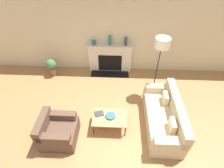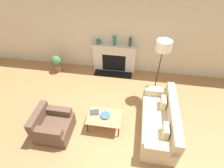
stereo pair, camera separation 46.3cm
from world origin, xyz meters
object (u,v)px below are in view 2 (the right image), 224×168
coffee_table (105,117)px  couch (160,121)px  mantel_vase_center_left (114,41)px  mantel_vase_center_right (130,42)px  armchair_near (52,126)px  bowl (105,115)px  floor_lamp (163,51)px  potted_plant (57,62)px  book (94,112)px  mantel_vase_left (98,42)px  fireplace (114,58)px

coffee_table → couch: bearing=4.9°
mantel_vase_center_left → mantel_vase_center_right: (0.55, 0.00, -0.01)m
armchair_near → bowl: bearing=-70.9°
coffee_table → floor_lamp: 2.37m
mantel_vase_center_right → armchair_near: bearing=-119.1°
couch → bowl: (-1.44, -0.11, 0.10)m
coffee_table → mantel_vase_center_right: size_ratio=3.02×
couch → potted_plant: couch is taller
bowl → book: bowl is taller
book → mantel_vase_center_right: mantel_vase_center_right is taller
book → mantel_vase_left: bearing=83.4°
floor_lamp → mantel_vase_center_left: 1.95m
bowl → mantel_vase_left: bearing=105.4°
floor_lamp → potted_plant: 3.90m
book → mantel_vase_left: (-0.41, 2.54, 0.75)m
fireplace → floor_lamp: 2.21m
couch → mantel_vase_center_left: bearing=-147.5°
armchair_near → bowl: 1.40m
couch → coffee_table: couch is taller
mantel_vase_center_right → fireplace: bearing=-178.4°
floor_lamp → mantel_vase_left: bearing=150.1°
coffee_table → bowl: bowl is taller
mantel_vase_left → potted_plant: size_ratio=0.21×
armchair_near → mantel_vase_center_left: 3.42m
bowl → armchair_near: bearing=-160.9°
floor_lamp → mantel_vase_center_left: bearing=141.6°
fireplace → mantel_vase_center_right: (0.55, 0.01, 0.71)m
fireplace → mantel_vase_center_left: mantel_vase_center_left is taller
couch → mantel_vase_center_right: bearing=-157.3°
armchair_near → coffee_table: size_ratio=0.96×
mantel_vase_center_left → armchair_near: bearing=-110.7°
book → mantel_vase_center_right: size_ratio=0.94×
bowl → mantel_vase_left: 2.81m
couch → mantel_vase_center_left: 3.11m
bowl → mantel_vase_left: size_ratio=1.83×
armchair_near → mantel_vase_left: 3.24m
bowl → mantel_vase_center_right: 2.77m
couch → bowl: couch is taller
armchair_near → mantel_vase_center_right: bearing=-29.1°
book → mantel_vase_center_left: bearing=70.7°
fireplace → coffee_table: 2.63m
fireplace → bowl: bearing=-86.6°
mantel_vase_left → mantel_vase_center_left: 0.57m
book → floor_lamp: (1.65, 1.36, 1.25)m
bowl → mantel_vase_center_left: (-0.16, 2.62, 0.82)m
mantel_vase_left → coffee_table: bearing=-75.1°
book → mantel_vase_center_left: size_ratio=0.85×
bowl → book: size_ratio=0.92×
coffee_table → floor_lamp: (1.36, 1.45, 1.30)m
fireplace → bowl: (0.15, -2.60, -0.10)m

